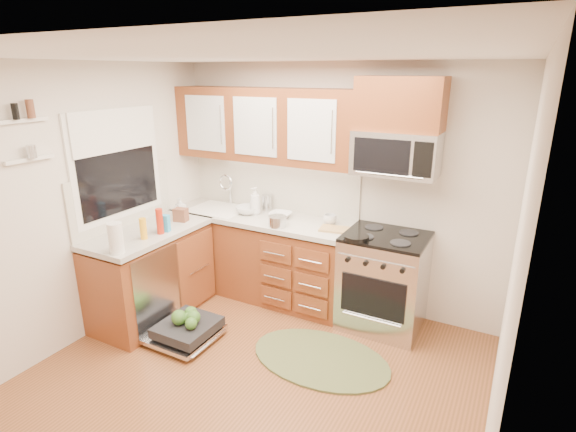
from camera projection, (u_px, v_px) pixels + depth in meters
The scene contains 37 objects.
floor at pixel (244, 387), 3.59m from camera, with size 3.50×3.50×0.00m, color brown.
ceiling at pixel (232, 56), 2.82m from camera, with size 3.50×3.50×0.00m, color white.
wall_back at pixel (333, 188), 4.67m from camera, with size 3.50×0.04×2.50m, color beige.
wall_left at pixel (75, 208), 3.99m from camera, with size 0.04×3.50×2.50m, color beige.
wall_right at pixel (509, 297), 2.42m from camera, with size 0.04×3.50×2.50m, color beige.
base_cabinet_back at pixel (261, 258), 5.00m from camera, with size 2.05×0.60×0.85m, color brown.
base_cabinet_left at pixel (152, 276), 4.55m from camera, with size 0.60×1.25×0.85m, color brown.
countertop_back at pixel (259, 218), 4.84m from camera, with size 2.07×0.64×0.05m, color #B5AFA6.
countertop_left at pixel (148, 233), 4.40m from camera, with size 0.64×1.27×0.05m, color #B5AFA6.
backsplash_back at pixel (273, 184), 5.00m from camera, with size 2.05×0.02×0.57m, color silver.
backsplash_left at pixel (123, 198), 4.44m from camera, with size 0.02×1.25×0.57m, color silver.
upper_cabinets at pixel (264, 125), 4.66m from camera, with size 2.05×0.35×0.75m, color brown, non-canonical shape.
cabinet_over_mw at pixel (401, 104), 3.95m from camera, with size 0.76×0.35×0.47m, color brown.
range at pixel (383, 281), 4.34m from camera, with size 0.76×0.64×0.95m, color silver, non-canonical shape.
microwave at pixel (396, 153), 4.06m from camera, with size 0.76×0.38×0.40m, color silver, non-canonical shape.
sink at pixel (219, 220), 5.09m from camera, with size 0.62×0.50×0.26m, color white, non-canonical shape.
dishwasher at pixel (185, 330), 4.20m from camera, with size 0.70×0.60×0.20m, color silver, non-canonical shape.
window at pixel (117, 165), 4.31m from camera, with size 0.03×1.05×1.05m, color white, non-canonical shape.
window_blind at pixel (115, 130), 4.20m from camera, with size 0.02×0.96×0.40m, color white.
shelf_upper at pixel (23, 120), 3.44m from camera, with size 0.04×0.40×0.03m, color white.
shelf_lower at pixel (30, 159), 3.53m from camera, with size 0.04×0.40×0.03m, color white.
rug at pixel (320, 358), 3.93m from camera, with size 1.25×0.81×0.02m, color brown, non-canonical shape.
skillet at pixel (356, 238), 4.07m from camera, with size 0.23×0.23×0.04m, color black.
stock_pot at pixel (277, 221), 4.48m from camera, with size 0.18×0.18×0.11m, color silver.
cutting_board at pixel (335, 229), 4.39m from camera, with size 0.30×0.19×0.02m, color tan.
canister at pixel (267, 202), 5.00m from camera, with size 0.11×0.11×0.18m, color silver.
paper_towel_roll at pixel (116, 238), 3.81m from camera, with size 0.12×0.12×0.27m, color white.
mustard_bottle at pixel (143, 229), 4.14m from camera, with size 0.06×0.06×0.20m, color #F3AA1B.
red_bottle at pixel (160, 221), 4.26m from camera, with size 0.07×0.07×0.25m, color #AE220E.
wooden_box at pixel (181, 215), 4.64m from camera, with size 0.14×0.10×0.14m, color brown.
blue_carton at pixel (164, 223), 4.34m from camera, with size 0.10×0.06×0.17m, color #2A92C7.
bowl_a at pixel (280, 215), 4.76m from camera, with size 0.23×0.23×0.06m, color #999999.
bowl_b at pixel (248, 210), 4.89m from camera, with size 0.26×0.26×0.08m, color #999999.
cup at pixel (330, 220), 4.54m from camera, with size 0.13×0.13×0.10m, color #999999.
soap_bottle_a at pixel (255, 201), 4.83m from camera, with size 0.12×0.12×0.30m, color #999999.
soap_bottle_b at pixel (181, 207), 4.81m from camera, with size 0.09×0.09×0.19m, color #999999.
soap_bottle_c at pixel (180, 207), 4.82m from camera, with size 0.14×0.14×0.18m, color #999999.
Camera 1 is at (1.72, -2.47, 2.41)m, focal length 28.00 mm.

